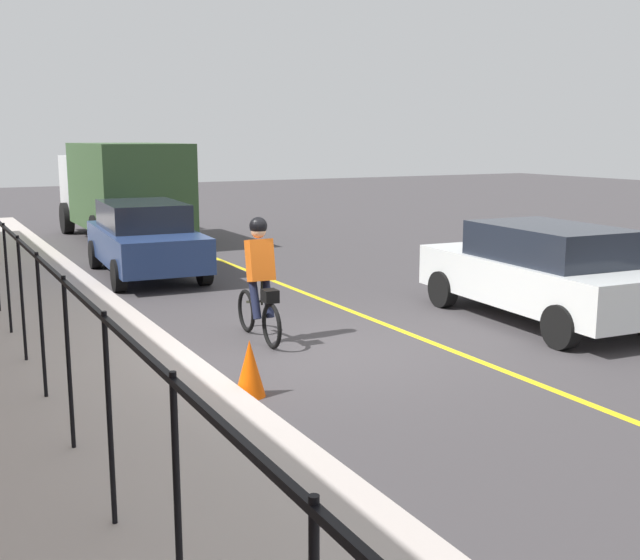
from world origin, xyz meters
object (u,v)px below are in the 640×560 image
(parked_sedan_rear, at_px, (145,238))
(traffic_cone_near, at_px, (250,368))
(patrol_sedan, at_px, (542,271))
(box_truck_background, at_px, (122,187))
(cyclist_lead, at_px, (260,280))

(parked_sedan_rear, height_order, traffic_cone_near, parked_sedan_rear)
(traffic_cone_near, bearing_deg, patrol_sedan, -77.93)
(patrol_sedan, distance_m, traffic_cone_near, 5.74)
(box_truck_background, xyz_separation_m, traffic_cone_near, (-14.26, 2.07, -1.22))
(parked_sedan_rear, bearing_deg, cyclist_lead, 3.61)
(parked_sedan_rear, relative_size, traffic_cone_near, 6.73)
(cyclist_lead, height_order, traffic_cone_near, cyclist_lead)
(cyclist_lead, relative_size, box_truck_background, 0.27)
(patrol_sedan, relative_size, parked_sedan_rear, 1.00)
(cyclist_lead, height_order, parked_sedan_rear, cyclist_lead)
(box_truck_background, bearing_deg, patrol_sedan, -165.11)
(cyclist_lead, relative_size, patrol_sedan, 0.41)
(parked_sedan_rear, bearing_deg, patrol_sedan, 35.94)
(parked_sedan_rear, xyz_separation_m, box_truck_background, (5.95, -0.99, 0.73))
(cyclist_lead, xyz_separation_m, box_truck_background, (12.07, -0.98, 0.64))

